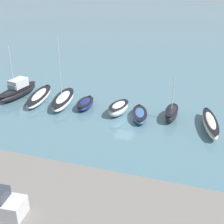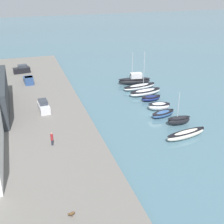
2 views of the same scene
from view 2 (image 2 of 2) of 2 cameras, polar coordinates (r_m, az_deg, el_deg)
name	(u,v)px [view 2 (image 2 of 2)]	position (r m, az deg, el deg)	size (l,w,h in m)	color
ground_plane	(156,113)	(62.99, 7.99, -0.18)	(320.00, 320.00, 0.00)	slate
quay_promenade	(0,130)	(57.48, -19.75, -3.07)	(94.47, 31.42, 1.59)	slate
moored_boat_0	(186,134)	(54.21, 13.38, -3.99)	(3.02, 8.03, 1.40)	white
moored_boat_1	(179,120)	(58.61, 12.10, -1.50)	(1.66, 4.54, 6.39)	black
moored_boat_2	(163,114)	(61.41, 9.29, -0.33)	(3.25, 5.50, 1.09)	#33568E
moored_boat_3	(159,106)	(64.08, 8.57, 1.06)	(2.84, 4.74, 1.63)	silver
moored_boat_4	(151,98)	(68.70, 7.11, 2.55)	(2.31, 4.48, 1.16)	navy
moored_boat_5	(145,92)	(71.76, 6.08, 3.65)	(3.75, 8.28, 10.09)	white
moored_boat_6	(139,87)	(75.42, 5.02, 4.64)	(3.76, 8.78, 1.15)	white
moored_boat_7	(135,80)	(78.80, 4.16, 5.87)	(3.63, 8.45, 8.13)	black
parked_car_0	(44,107)	(60.39, -12.40, 0.97)	(4.33, 2.14, 2.16)	silver
parked_car_2	(22,69)	(85.58, -16.16, 7.48)	(2.37, 4.41, 2.16)	black
pickup_truck_0	(29,80)	(76.83, -15.02, 5.68)	(4.85, 2.27, 1.90)	#2D4C84
person_on_quay	(52,139)	(48.27, -10.93, -4.81)	(0.40, 0.40, 2.14)	#232838
dog_on_quay	(71,214)	(35.47, -7.42, -17.96)	(0.51, 0.88, 0.68)	brown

